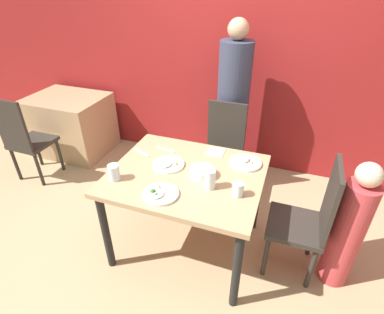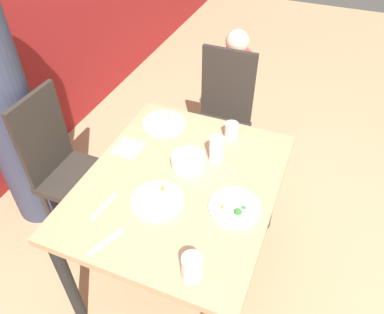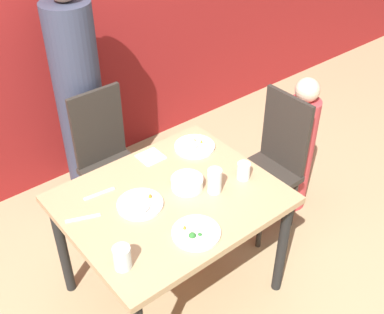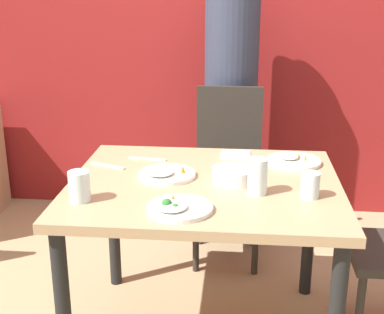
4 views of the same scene
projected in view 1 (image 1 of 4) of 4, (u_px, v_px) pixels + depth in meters
ground_plane at (187, 244)px, 2.65m from camera, size 10.00×10.00×0.00m
wall_back at (237, 50)px, 3.15m from camera, size 10.00×0.06×2.70m
dining_table at (187, 183)px, 2.30m from camera, size 1.13×0.94×0.76m
chair_adult_spot at (223, 151)px, 3.01m from camera, size 0.40×0.40×0.99m
chair_child_spot at (308, 219)px, 2.18m from camera, size 0.40×0.40×0.99m
person_adult at (232, 113)px, 3.12m from camera, size 0.32×0.32×1.71m
person_child at (348, 230)px, 2.11m from camera, size 0.22×0.22×1.06m
bowl_curry at (202, 172)px, 2.20m from camera, size 0.18×0.18×0.06m
plate_rice_adult at (245, 162)px, 2.35m from camera, size 0.25×0.25×0.05m
plate_rice_child at (167, 164)px, 2.32m from camera, size 0.25×0.25×0.05m
plate_noodles at (159, 194)px, 2.01m from camera, size 0.24×0.24×0.06m
glass_water_tall at (238, 189)px, 2.00m from camera, size 0.07×0.07×0.10m
glass_water_short at (114, 172)px, 2.15m from camera, size 0.08×0.08×0.12m
glass_water_center at (210, 179)px, 2.06m from camera, size 0.08×0.08×0.15m
napkin_folded at (216, 152)px, 2.50m from camera, size 0.14×0.14×0.01m
fork_steel at (165, 149)px, 2.54m from camera, size 0.18×0.04×0.01m
spoon_steel at (142, 152)px, 2.49m from camera, size 0.17×0.09×0.01m
background_table at (72, 124)px, 3.87m from camera, size 0.92×0.72×0.74m
chair_background at (25, 138)px, 3.22m from camera, size 0.40×0.40×0.99m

